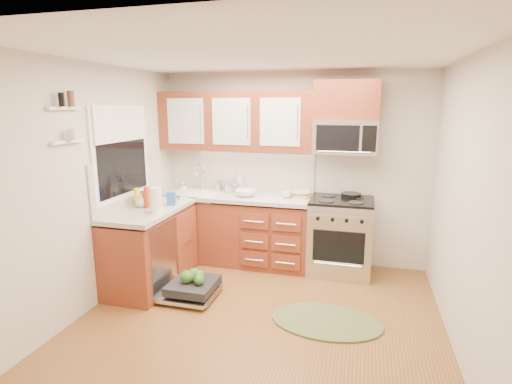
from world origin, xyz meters
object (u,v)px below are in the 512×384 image
(cutting_board, at_px, (299,196))
(bowl_a, at_px, (301,194))
(upper_cabinets, at_px, (236,121))
(skillet, at_px, (351,195))
(cup, at_px, (286,194))
(rug, at_px, (327,321))
(bowl_b, at_px, (245,193))
(stock_pot, at_px, (232,187))
(sink, at_px, (196,202))
(microwave, at_px, (345,137))
(range, at_px, (340,236))
(paper_towel_roll, at_px, (156,200))
(dishwasher, at_px, (190,289))

(cutting_board, height_order, bowl_a, bowl_a)
(upper_cabinets, relative_size, skillet, 8.26)
(cutting_board, height_order, cup, cup)
(rug, bearing_deg, cup, 117.31)
(bowl_b, bearing_deg, upper_cabinets, 133.56)
(cup, bearing_deg, stock_pot, 168.96)
(sink, distance_m, cup, 1.25)
(microwave, xyz_separation_m, rug, (-0.03, -1.39, -1.69))
(range, distance_m, sink, 1.96)
(bowl_a, bearing_deg, stock_pot, -179.51)
(range, bearing_deg, rug, -91.53)
(bowl_a, xyz_separation_m, cup, (-0.16, -0.16, 0.02))
(range, bearing_deg, bowl_b, -177.84)
(skillet, height_order, paper_towel_roll, paper_towel_roll)
(sink, bearing_deg, bowl_b, -2.93)
(paper_towel_roll, height_order, bowl_b, paper_towel_roll)
(bowl_b, bearing_deg, range, 2.16)
(upper_cabinets, xyz_separation_m, stock_pot, (-0.06, 0.02, -0.88))
(dishwasher, relative_size, cup, 5.59)
(microwave, xyz_separation_m, bowl_b, (-1.22, -0.17, -0.73))
(paper_towel_roll, xyz_separation_m, bowl_b, (0.71, 1.03, -0.10))
(cutting_board, xyz_separation_m, bowl_b, (-0.68, -0.17, 0.03))
(microwave, relative_size, bowl_b, 2.74)
(sink, bearing_deg, bowl_a, 7.33)
(sink, xyz_separation_m, bowl_a, (1.40, 0.18, 0.16))
(cup, bearing_deg, range, -0.88)
(sink, relative_size, cutting_board, 2.03)
(range, bearing_deg, skillet, 57.89)
(skillet, bearing_deg, cup, -169.01)
(cutting_board, bearing_deg, bowl_b, -166.21)
(stock_pot, distance_m, paper_towel_roll, 1.32)
(range, distance_m, bowl_a, 0.74)
(range, bearing_deg, paper_towel_roll, -150.83)
(stock_pot, xyz_separation_m, cup, (0.78, -0.15, -0.02))
(range, relative_size, bowl_a, 3.86)
(range, bearing_deg, dishwasher, -143.73)
(bowl_a, relative_size, bowl_b, 0.89)
(cutting_board, distance_m, bowl_a, 0.06)
(microwave, relative_size, skillet, 3.06)
(skillet, distance_m, cutting_board, 0.65)
(microwave, height_order, bowl_a, microwave)
(stock_pot, height_order, bowl_b, stock_pot)
(sink, xyz_separation_m, cutting_board, (1.38, 0.13, 0.14))
(sink, xyz_separation_m, rug, (1.90, -1.26, -0.79))
(stock_pot, relative_size, bowl_a, 0.88)
(paper_towel_roll, bearing_deg, upper_cabinets, 66.76)
(sink, relative_size, dishwasher, 0.89)
(paper_towel_roll, bearing_deg, rug, -5.70)
(upper_cabinets, xyz_separation_m, cutting_board, (0.86, -0.02, -0.94))
(upper_cabinets, distance_m, bowl_a, 1.27)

